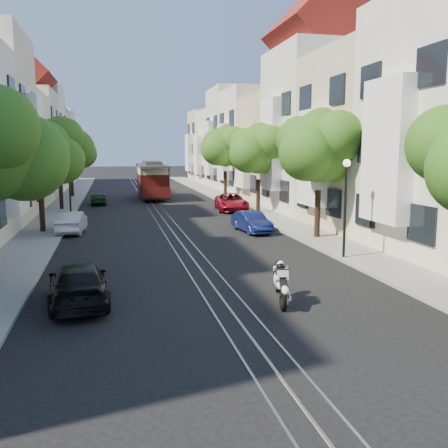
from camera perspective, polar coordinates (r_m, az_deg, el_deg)
ground at (r=43.69m, az=-8.23°, el=2.28°), size 200.00×200.00×0.00m
sidewalk_east at (r=44.81m, az=1.06°, el=2.60°), size 2.50×80.00×0.12m
sidewalk_west at (r=43.74m, az=-17.74°, el=2.05°), size 2.50×80.00×0.12m
rail_left at (r=43.65m, az=-8.95°, el=2.27°), size 0.06×80.00×0.02m
rail_slot at (r=43.69m, az=-8.23°, el=2.29°), size 0.06×80.00×0.02m
rail_right at (r=43.73m, az=-7.51°, el=2.31°), size 0.06×80.00×0.02m
lane_line at (r=43.69m, az=-8.23°, el=2.28°), size 0.08×80.00×0.01m
townhouses_east at (r=45.81m, az=6.80°, el=9.09°), size 7.75×72.00×12.00m
townhouses_west at (r=44.08m, az=-24.10°, el=8.30°), size 7.75×72.00×11.76m
tree_e_b at (r=26.48m, az=10.97°, el=8.47°), size 4.93×4.08×6.68m
tree_e_c at (r=36.83m, az=4.07°, el=8.37°), size 4.84×3.99×6.52m
tree_e_d at (r=47.47m, az=0.23°, el=8.74°), size 5.01×4.16×6.85m
tree_w_b at (r=29.55m, az=-20.29°, el=7.44°), size 4.72×3.87×6.27m
tree_w_c at (r=40.48m, az=-18.29°, el=8.64°), size 5.13×4.28×7.09m
tree_w_d at (r=51.44m, az=-17.07°, el=8.06°), size 4.84×3.99×6.52m
lamp_east at (r=21.64m, az=13.74°, el=3.40°), size 0.32×0.32×4.16m
lamp_west at (r=37.48m, az=-17.28°, el=5.33°), size 0.32×0.32×4.16m
sportbike_rider at (r=15.30m, az=6.53°, el=-6.45°), size 0.70×1.91×1.35m
cable_car at (r=48.21m, az=-8.19°, el=5.17°), size 2.66×8.53×3.28m
parked_car_e_mid at (r=28.47m, az=3.18°, el=0.24°), size 1.67×3.70×1.18m
parked_car_e_far at (r=38.41m, az=0.84°, el=2.52°), size 2.69×5.01×1.34m
parked_car_w_near at (r=15.98m, az=-16.32°, el=-6.57°), size 2.08×4.39×1.24m
parked_car_w_mid at (r=29.43m, az=-17.00°, el=0.20°), size 1.53×3.81×1.23m
parked_car_w_far at (r=44.04m, az=-14.16°, el=2.87°), size 1.45×3.26×1.09m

